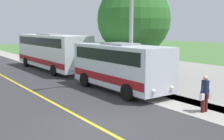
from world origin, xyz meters
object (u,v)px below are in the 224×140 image
Objects in this scene: tree_curbside at (134,19)px; street_light_pole at (130,10)px; transit_bus_rear at (51,50)px; pedestrian_with_bags at (205,93)px; shuttle_bus_front at (120,65)px.

street_light_pole is at bearing 46.61° from tree_curbside.
transit_bus_rear is 6.61× the size of pedestrian_with_bags.
transit_bus_rear is 1.57× the size of tree_curbside.
tree_curbside is at bearing -142.17° from shuttle_bus_front.
street_light_pole reaches higher than shuttle_bus_front.
tree_curbside reaches higher than shuttle_bus_front.
pedestrian_with_bags is at bearing 90.43° from street_light_pole.
transit_bus_rear is 16.18m from pedestrian_with_bags.
pedestrian_with_bags is 6.58m from street_light_pole.
tree_curbside is at bearing 109.15° from transit_bus_rear.
pedestrian_with_bags is 9.04m from tree_curbside.
pedestrian_with_bags is at bearing 94.64° from shuttle_bus_front.
shuttle_bus_front is 0.66× the size of transit_bus_rear.
shuttle_bus_front is 5.75m from pedestrian_with_bags.
street_light_pole reaches higher than pedestrian_with_bags.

